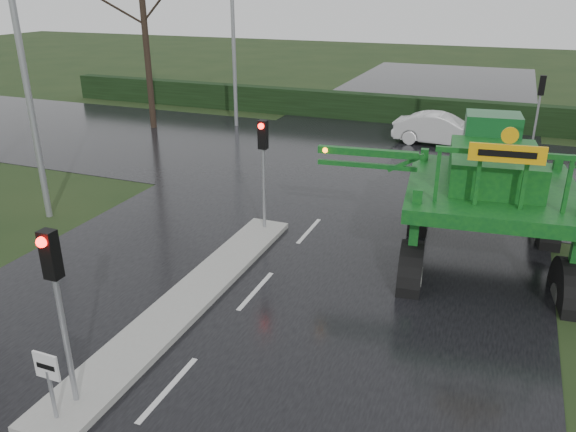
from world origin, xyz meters
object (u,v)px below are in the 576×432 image
at_px(street_light_left_far, 238,10).
at_px(traffic_signal_near, 55,282).
at_px(keep_left_sign, 48,376).
at_px(crop_sprayer, 419,187).
at_px(traffic_signal_far, 540,97).
at_px(traffic_signal_mid, 263,152).
at_px(white_sedan, 440,145).
at_px(street_light_left_near, 25,28).

bearing_deg(street_light_left_far, traffic_signal_near, -71.83).
xyz_separation_m(keep_left_sign, crop_sprayer, (4.77, 7.79, 1.44)).
bearing_deg(traffic_signal_far, traffic_signal_mid, 58.07).
distance_m(traffic_signal_near, traffic_signal_far, 22.42).
relative_size(street_light_left_far, crop_sprayer, 1.06).
bearing_deg(traffic_signal_mid, street_light_left_far, 118.86).
bearing_deg(white_sedan, traffic_signal_mid, 166.67).
relative_size(street_light_left_near, street_light_left_far, 1.00).
bearing_deg(street_light_left_far, white_sedan, 0.37).
height_order(street_light_left_far, white_sedan, street_light_left_far).
distance_m(traffic_signal_far, crop_sprayer, 14.05).
xyz_separation_m(keep_left_sign, street_light_left_far, (-6.89, 21.50, 4.93)).
bearing_deg(traffic_signal_mid, traffic_signal_near, -90.00).
relative_size(keep_left_sign, traffic_signal_mid, 0.38).
height_order(street_light_left_near, white_sedan, street_light_left_near).
distance_m(traffic_signal_near, traffic_signal_mid, 8.50).
xyz_separation_m(keep_left_sign, white_sedan, (3.72, 21.57, -1.06)).
height_order(traffic_signal_far, white_sedan, traffic_signal_far).
bearing_deg(crop_sprayer, traffic_signal_near, -129.48).
bearing_deg(white_sedan, traffic_signal_far, -87.71).
bearing_deg(traffic_signal_near, street_light_left_near, 134.53).
distance_m(street_light_left_far, crop_sprayer, 18.34).
height_order(keep_left_sign, traffic_signal_mid, traffic_signal_mid).
relative_size(traffic_signal_mid, street_light_left_near, 0.35).
relative_size(traffic_signal_far, crop_sprayer, 0.37).
relative_size(keep_left_sign, street_light_left_near, 0.14).
bearing_deg(traffic_signal_far, street_light_left_far, 0.03).
height_order(keep_left_sign, white_sedan, keep_left_sign).
relative_size(traffic_signal_far, street_light_left_near, 0.35).
height_order(street_light_left_near, street_light_left_far, same).
bearing_deg(traffic_signal_mid, street_light_left_near, -167.79).
height_order(keep_left_sign, traffic_signal_near, traffic_signal_near).
bearing_deg(traffic_signal_near, traffic_signal_mid, 90.00).
bearing_deg(traffic_signal_far, street_light_left_near, 43.63).
xyz_separation_m(street_light_left_near, street_light_left_far, (0.00, 14.00, 0.00)).
height_order(traffic_signal_mid, street_light_left_near, street_light_left_near).
relative_size(keep_left_sign, street_light_left_far, 0.14).
bearing_deg(street_light_left_far, street_light_left_near, -90.00).
height_order(traffic_signal_mid, crop_sprayer, crop_sprayer).
relative_size(keep_left_sign, crop_sprayer, 0.14).
distance_m(traffic_signal_mid, white_sedan, 13.37).
bearing_deg(crop_sprayer, keep_left_sign, -127.79).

